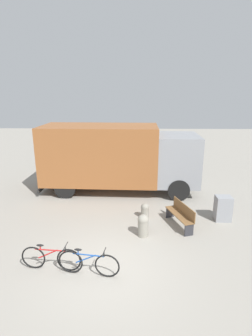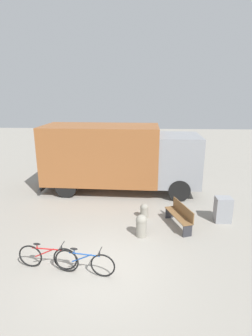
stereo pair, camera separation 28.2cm
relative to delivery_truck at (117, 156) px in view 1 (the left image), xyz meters
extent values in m
plane|color=gray|center=(-0.04, -6.33, -1.86)|extent=(60.00, 60.00, 0.00)
cube|color=#99592D|center=(-0.87, 0.03, 0.08)|extent=(5.75, 2.77, 2.85)
cube|color=gray|center=(2.98, -0.09, -0.14)|extent=(2.10, 2.55, 2.42)
cube|color=black|center=(-3.76, 0.12, -1.57)|extent=(0.18, 2.46, 0.16)
cylinder|color=black|center=(3.01, 1.04, -1.34)|extent=(1.03, 0.31, 1.02)
cylinder|color=black|center=(2.94, -1.23, -1.34)|extent=(1.03, 0.31, 1.02)
cylinder|color=black|center=(-2.39, 1.21, -1.34)|extent=(1.03, 0.31, 1.02)
cylinder|color=black|center=(-2.46, -1.06, -1.34)|extent=(1.03, 0.31, 1.02)
cube|color=brown|center=(2.54, -3.74, -1.39)|extent=(0.88, 1.65, 0.04)
cube|color=brown|center=(2.72, -3.68, -1.19)|extent=(0.54, 1.53, 0.44)
cube|color=#2D2D33|center=(2.78, -4.45, -1.63)|extent=(0.34, 0.15, 0.45)
cube|color=#2D2D33|center=(2.31, -3.03, -1.63)|extent=(0.34, 0.15, 0.45)
torus|color=black|center=(-2.08, -6.35, -1.50)|extent=(0.71, 0.10, 0.71)
torus|color=black|center=(-1.03, -6.44, -1.50)|extent=(0.71, 0.10, 0.71)
cylinder|color=red|center=(-1.56, -6.39, -1.22)|extent=(0.89, 0.11, 0.04)
cylinder|color=red|center=(-1.63, -6.39, -1.35)|extent=(0.60, 0.08, 0.33)
cylinder|color=red|center=(-1.84, -6.37, -1.16)|extent=(0.03, 0.03, 0.12)
ellipsoid|color=black|center=(-1.84, -6.37, -1.08)|extent=(0.23, 0.11, 0.05)
cylinder|color=black|center=(-1.11, -6.43, -1.15)|extent=(0.03, 0.03, 0.15)
cylinder|color=black|center=(-1.11, -6.43, -1.07)|extent=(0.06, 0.44, 0.02)
torus|color=black|center=(-0.96, -6.52, -1.50)|extent=(0.71, 0.15, 0.71)
torus|color=black|center=(0.08, -6.67, -1.50)|extent=(0.71, 0.15, 0.71)
cylinder|color=#1E4C9E|center=(-0.44, -6.60, -1.22)|extent=(0.89, 0.17, 0.04)
cylinder|color=#1E4C9E|center=(-0.52, -6.59, -1.35)|extent=(0.59, 0.12, 0.33)
cylinder|color=#1E4C9E|center=(-0.73, -6.56, -1.16)|extent=(0.03, 0.03, 0.12)
ellipsoid|color=black|center=(-0.73, -6.56, -1.08)|extent=(0.23, 0.12, 0.05)
cylinder|color=black|center=(0.00, -6.66, -1.15)|extent=(0.03, 0.03, 0.15)
cylinder|color=black|center=(0.00, -6.66, -1.07)|extent=(0.09, 0.44, 0.02)
cylinder|color=gray|center=(1.15, -4.48, -1.54)|extent=(0.37, 0.37, 0.63)
sphere|color=gray|center=(1.15, -4.48, -1.23)|extent=(0.39, 0.39, 0.39)
cylinder|color=gray|center=(1.28, -3.07, -1.63)|extent=(0.32, 0.32, 0.46)
sphere|color=gray|center=(1.28, -3.07, -1.40)|extent=(0.33, 0.33, 0.33)
cube|color=gray|center=(4.36, -3.22, -1.35)|extent=(0.61, 0.49, 1.01)
camera|label=1|loc=(0.74, -12.80, 3.09)|focal=28.00mm
camera|label=2|loc=(1.02, -12.79, 3.09)|focal=28.00mm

